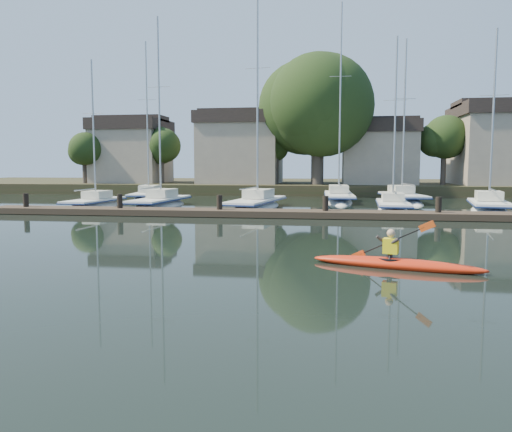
# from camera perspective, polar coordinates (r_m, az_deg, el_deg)

# --- Properties ---
(ground) EXTENTS (160.00, 160.00, 0.00)m
(ground) POSITION_cam_1_polar(r_m,az_deg,el_deg) (14.43, -4.65, -5.81)
(ground) COLOR black
(ground) RESTS_ON ground
(kayak) EXTENTS (4.83, 1.94, 1.55)m
(kayak) POSITION_cam_1_polar(r_m,az_deg,el_deg) (14.73, 15.61, -5.02)
(kayak) COLOR red
(kayak) RESTS_ON ground
(dock) EXTENTS (34.00, 2.00, 1.80)m
(dock) POSITION_cam_1_polar(r_m,az_deg,el_deg) (28.08, 1.80, 0.33)
(dock) COLOR #3E2F23
(dock) RESTS_ON ground
(sailboat_0) EXTENTS (2.35, 7.14, 11.17)m
(sailboat_0) POSITION_cam_1_polar(r_m,az_deg,el_deg) (36.01, -17.96, 0.66)
(sailboat_0) COLOR white
(sailboat_0) RESTS_ON ground
(sailboat_1) EXTENTS (2.70, 8.78, 14.17)m
(sailboat_1) POSITION_cam_1_polar(r_m,az_deg,el_deg) (35.21, -10.94, 0.71)
(sailboat_1) COLOR white
(sailboat_1) RESTS_ON ground
(sailboat_2) EXTENTS (3.69, 9.80, 15.84)m
(sailboat_2) POSITION_cam_1_polar(r_m,az_deg,el_deg) (33.30, 0.03, 0.52)
(sailboat_2) COLOR white
(sailboat_2) RESTS_ON ground
(sailboat_3) EXTENTS (2.38, 7.60, 12.10)m
(sailboat_3) POSITION_cam_1_polar(r_m,az_deg,el_deg) (33.03, 15.35, 0.29)
(sailboat_3) COLOR white
(sailboat_3) RESTS_ON ground
(sailboat_4) EXTENTS (3.48, 7.66, 12.55)m
(sailboat_4) POSITION_cam_1_polar(r_m,az_deg,el_deg) (34.43, 25.06, 0.13)
(sailboat_4) COLOR white
(sailboat_4) RESTS_ON ground
(sailboat_5) EXTENTS (3.09, 8.84, 14.34)m
(sailboat_5) POSITION_cam_1_polar(r_m,az_deg,el_deg) (43.31, -12.20, 1.65)
(sailboat_5) COLOR white
(sailboat_5) RESTS_ON ground
(sailboat_6) EXTENTS (2.44, 10.63, 16.82)m
(sailboat_6) POSITION_cam_1_polar(r_m,az_deg,el_deg) (40.35, 9.42, 1.38)
(sailboat_6) COLOR white
(sailboat_6) RESTS_ON ground
(sailboat_7) EXTENTS (3.45, 8.83, 13.87)m
(sailboat_7) POSITION_cam_1_polar(r_m,az_deg,el_deg) (40.58, 16.39, 1.23)
(sailboat_7) COLOR white
(sailboat_7) RESTS_ON ground
(shore) EXTENTS (90.00, 25.25, 12.75)m
(shore) POSITION_cam_1_polar(r_m,az_deg,el_deg) (54.07, 6.76, 6.18)
(shore) COLOR #283018
(shore) RESTS_ON ground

